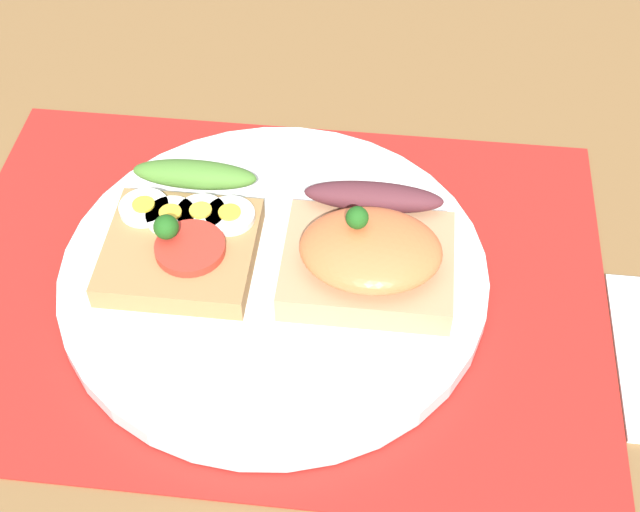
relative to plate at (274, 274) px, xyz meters
The scene contains 5 objects.
ground_plane 2.58cm from the plate, ahead, with size 120.00×90.00×3.20cm, color brown.
placemat 0.83cm from the plate, ahead, with size 43.27×31.11×0.30cm, color #A2211B.
plate is the anchor object (origin of this frame).
sandwich_egg_tomato 6.47cm from the plate, 167.00° to the left, with size 9.55×10.49×3.84cm.
sandwich_salmon 6.71cm from the plate, ahead, with size 10.67×10.09×5.96cm.
Camera 1 is at (7.03, -36.39, 45.04)cm, focal length 49.61 mm.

